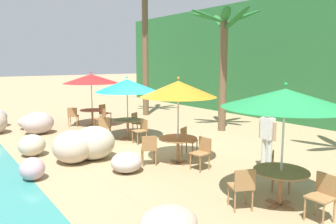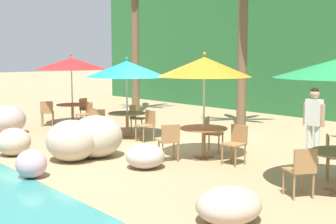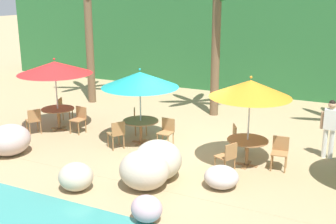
% 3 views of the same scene
% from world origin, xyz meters
% --- Properties ---
extents(ground_plane, '(120.00, 120.00, 0.00)m').
position_xyz_m(ground_plane, '(0.00, 0.00, 0.00)').
color(ground_plane, tan).
extents(terrace_deck, '(18.00, 5.20, 0.01)m').
position_xyz_m(terrace_deck, '(0.00, 0.00, 0.00)').
color(terrace_deck, tan).
rests_on(terrace_deck, ground).
extents(foliage_backdrop, '(28.00, 2.40, 6.00)m').
position_xyz_m(foliage_backdrop, '(0.00, 9.00, 3.00)').
color(foliage_backdrop, '#286633').
rests_on(foliage_backdrop, ground).
extents(rock_seawall, '(15.68, 3.07, 1.00)m').
position_xyz_m(rock_seawall, '(-1.88, -2.89, 0.41)').
color(rock_seawall, '#BCAFA8').
rests_on(rock_seawall, ground).
extents(umbrella_red, '(2.46, 2.46, 2.46)m').
position_xyz_m(umbrella_red, '(-4.65, 0.00, 2.14)').
color(umbrella_red, silver).
rests_on(umbrella_red, ground).
extents(dining_table_red, '(1.10, 1.10, 0.74)m').
position_xyz_m(dining_table_red, '(-4.65, 0.00, 0.61)').
color(dining_table_red, olive).
rests_on(dining_table_red, ground).
extents(chair_red_seaward, '(0.44, 0.45, 0.87)m').
position_xyz_m(chair_red_seaward, '(-3.80, 0.05, 0.51)').
color(chair_red_seaward, '#9E7042').
rests_on(chair_red_seaward, ground).
extents(chair_red_inland, '(0.55, 0.55, 0.87)m').
position_xyz_m(chair_red_inland, '(-5.06, 0.76, 0.51)').
color(chair_red_inland, '#9E7042').
rests_on(chair_red_inland, ground).
extents(chair_red_left, '(0.58, 0.58, 0.87)m').
position_xyz_m(chair_red_left, '(-5.02, -0.77, 0.51)').
color(chair_red_left, '#9E7042').
rests_on(chair_red_left, ground).
extents(umbrella_teal, '(2.35, 2.35, 2.36)m').
position_xyz_m(umbrella_teal, '(-1.45, 0.05, 2.02)').
color(umbrella_teal, silver).
rests_on(umbrella_teal, ground).
extents(dining_table_teal, '(1.10, 1.10, 0.74)m').
position_xyz_m(dining_table_teal, '(-1.45, 0.05, 0.61)').
color(dining_table_teal, olive).
rests_on(dining_table_teal, ground).
extents(chair_teal_seaward, '(0.42, 0.43, 0.87)m').
position_xyz_m(chair_teal_seaward, '(-0.60, 0.13, 0.51)').
color(chair_teal_seaward, '#9E7042').
rests_on(chair_teal_seaward, ground).
extents(chair_teal_inland, '(0.58, 0.58, 0.87)m').
position_xyz_m(chair_teal_inland, '(-1.95, 0.74, 0.51)').
color(chair_teal_inland, '#9E7042').
rests_on(chair_teal_inland, ground).
extents(chair_teal_left, '(0.59, 0.58, 0.87)m').
position_xyz_m(chair_teal_left, '(-1.83, -0.72, 0.51)').
color(chair_teal_left, '#9E7042').
rests_on(chair_teal_left, ground).
extents(umbrella_orange, '(2.15, 2.15, 2.48)m').
position_xyz_m(umbrella_orange, '(2.00, -0.23, 2.14)').
color(umbrella_orange, silver).
rests_on(umbrella_orange, ground).
extents(dining_table_orange, '(1.10, 1.10, 0.74)m').
position_xyz_m(dining_table_orange, '(2.00, -0.23, 0.61)').
color(dining_table_orange, olive).
rests_on(dining_table_orange, ground).
extents(chair_orange_seaward, '(0.46, 0.47, 0.87)m').
position_xyz_m(chair_orange_seaward, '(2.84, -0.05, 0.51)').
color(chair_orange_seaward, '#9E7042').
rests_on(chair_orange_seaward, ground).
extents(chair_orange_inland, '(0.57, 0.57, 0.87)m').
position_xyz_m(chair_orange_inland, '(1.53, 0.48, 0.51)').
color(chair_orange_inland, '#9E7042').
rests_on(chair_orange_inland, ground).
extents(chair_orange_left, '(0.57, 0.56, 0.87)m').
position_xyz_m(chair_orange_left, '(1.72, -1.03, 0.51)').
color(chair_orange_left, '#9E7042').
rests_on(chair_orange_left, ground).
extents(palm_tree_second, '(2.74, 2.90, 4.99)m').
position_xyz_m(palm_tree_second, '(-0.50, 4.04, 3.47)').
color(palm_tree_second, brown).
rests_on(palm_tree_second, ground).
extents(waiter_in_white, '(0.52, 0.21, 1.70)m').
position_xyz_m(waiter_in_white, '(3.90, 1.30, 0.99)').
color(waiter_in_white, white).
rests_on(waiter_in_white, ground).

